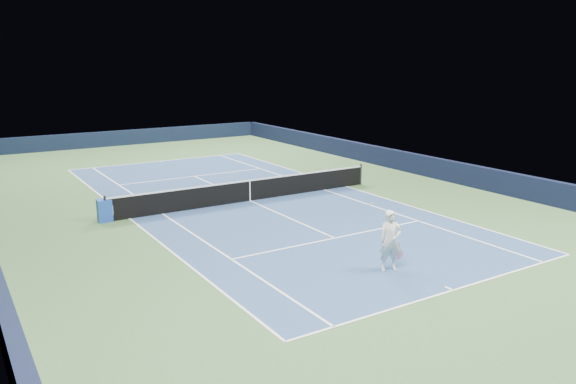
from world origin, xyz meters
TOP-DOWN VIEW (x-y plane):
  - ground at (0.00, 0.00)m, footprint 40.00×40.00m
  - wall_far at (0.00, 19.82)m, footprint 22.00×0.35m
  - wall_right at (10.82, 0.00)m, footprint 0.35×40.00m
  - court_surface at (0.00, 0.00)m, footprint 10.97×23.77m
  - baseline_far at (0.00, 11.88)m, footprint 10.97×0.08m
  - baseline_near at (0.00, -11.88)m, footprint 10.97×0.08m
  - sideline_doubles_right at (5.49, 0.00)m, footprint 0.08×23.77m
  - sideline_doubles_left at (-5.49, 0.00)m, footprint 0.08×23.77m
  - sideline_singles_right at (4.12, 0.00)m, footprint 0.08×23.77m
  - sideline_singles_left at (-4.12, 0.00)m, footprint 0.08×23.77m
  - service_line_far at (0.00, 6.40)m, footprint 8.23×0.08m
  - service_line_near at (0.00, -6.40)m, footprint 8.23×0.08m
  - center_service_line at (0.00, 0.00)m, footprint 0.08×12.80m
  - center_mark_far at (0.00, 11.73)m, footprint 0.08×0.30m
  - center_mark_near at (0.00, -11.73)m, footprint 0.08×0.30m
  - tennis_net at (0.00, 0.00)m, footprint 12.90×0.10m
  - sponsor_cube at (-6.40, 0.16)m, footprint 0.61×0.54m
  - tennis_player at (-0.45, -9.77)m, footprint 0.88×1.37m

SIDE VIEW (x-z plane):
  - ground at x=0.00m, z-range 0.00..0.00m
  - court_surface at x=0.00m, z-range 0.00..0.01m
  - baseline_far at x=0.00m, z-range 0.01..0.01m
  - baseline_near at x=0.00m, z-range 0.01..0.01m
  - sideline_doubles_right at x=5.49m, z-range 0.01..0.01m
  - sideline_doubles_left at x=-5.49m, z-range 0.01..0.01m
  - sideline_singles_right at x=4.12m, z-range 0.01..0.01m
  - sideline_singles_left at x=-4.12m, z-range 0.01..0.01m
  - service_line_far at x=0.00m, z-range 0.01..0.01m
  - service_line_near at x=0.00m, z-range 0.01..0.01m
  - center_service_line at x=0.00m, z-range 0.01..0.01m
  - center_mark_far at x=0.00m, z-range 0.01..0.01m
  - center_mark_near at x=0.00m, z-range 0.01..0.01m
  - sponsor_cube at x=-6.40m, z-range 0.00..0.89m
  - tennis_net at x=0.00m, z-range -0.03..1.04m
  - wall_far at x=0.00m, z-range 0.00..1.10m
  - wall_right at x=10.82m, z-range 0.00..1.10m
  - tennis_player at x=-0.45m, z-range -0.01..1.87m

